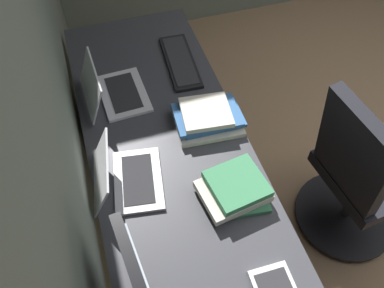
{
  "coord_description": "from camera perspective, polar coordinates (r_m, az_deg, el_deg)",
  "views": [
    {
      "loc": [
        -0.77,
        1.95,
        2.1
      ],
      "look_at": [
        0.08,
        1.69,
        0.95
      ],
      "focal_mm": 37.16,
      "sensor_mm": 36.0,
      "label": 1
    }
  ],
  "objects": [
    {
      "name": "desk",
      "position": [
        1.67,
        -1.64,
        -6.32
      ],
      "size": [
        2.3,
        0.69,
        0.73
      ],
      "color": "#38383D",
      "rests_on": "ground"
    },
    {
      "name": "office_chair",
      "position": [
        2.11,
        22.65,
        -4.77
      ],
      "size": [
        0.56,
        0.57,
        0.97
      ],
      "color": "black",
      "rests_on": "ground"
    },
    {
      "name": "book_stack_near",
      "position": [
        1.78,
        2.3,
        3.86
      ],
      "size": [
        0.25,
        0.31,
        0.08
      ],
      "color": "beige",
      "rests_on": "desk"
    },
    {
      "name": "keyboard_spare",
      "position": [
        2.09,
        -1.69,
        11.75
      ],
      "size": [
        0.43,
        0.16,
        0.02
      ],
      "color": "black",
      "rests_on": "desk"
    },
    {
      "name": "wall_back",
      "position": [
        1.12,
        -21.97,
        2.2
      ],
      "size": [
        4.81,
        0.1,
        2.6
      ],
      "primitive_type": "cube",
      "color": "slate",
      "rests_on": "ground"
    },
    {
      "name": "laptop_left",
      "position": [
        1.6,
        -9.79,
        -4.67
      ],
      "size": [
        0.34,
        0.31,
        0.18
      ],
      "color": "silver",
      "rests_on": "desk"
    },
    {
      "name": "book_stack_far",
      "position": [
        1.56,
        6.22,
        -6.45
      ],
      "size": [
        0.24,
        0.28,
        0.08
      ],
      "color": "#3D8456",
      "rests_on": "desk"
    },
    {
      "name": "laptop_leftmost",
      "position": [
        1.92,
        -11.58,
        7.56
      ],
      "size": [
        0.32,
        0.3,
        0.2
      ],
      "color": "silver",
      "rests_on": "desk"
    },
    {
      "name": "drawer_pedestal",
      "position": [
        2.25,
        -6.12,
        0.88
      ],
      "size": [
        0.4,
        0.51,
        0.69
      ],
      "color": "#38383D",
      "rests_on": "ground"
    }
  ]
}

